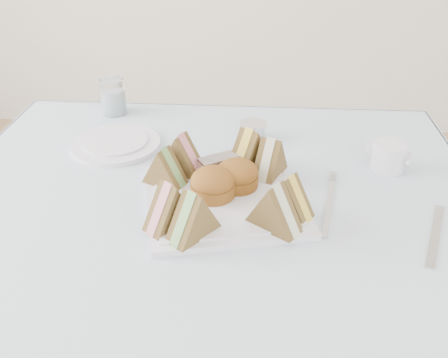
{
  "coord_description": "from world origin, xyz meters",
  "views": [
    {
      "loc": [
        0.08,
        -0.7,
        1.25
      ],
      "look_at": [
        0.03,
        0.05,
        0.8
      ],
      "focal_mm": 40.0,
      "sensor_mm": 36.0,
      "label": 1
    }
  ],
  "objects": [
    {
      "name": "scone_right",
      "position": [
        0.05,
        0.09,
        0.78
      ],
      "size": [
        0.11,
        0.11,
        0.05
      ],
      "primitive_type": "cylinder",
      "rotation": [
        0.0,
        0.0,
        0.46
      ],
      "color": "#9E5D23",
      "rests_on": "serving_plate"
    },
    {
      "name": "sandwich_br_b",
      "position": [
        0.07,
        0.17,
        0.8
      ],
      "size": [
        0.09,
        0.1,
        0.08
      ],
      "primitive_type": null,
      "rotation": [
        0.0,
        0.0,
        -2.2
      ],
      "color": "brown",
      "rests_on": "serving_plate"
    },
    {
      "name": "side_plate",
      "position": [
        -0.23,
        0.26,
        0.75
      ],
      "size": [
        0.26,
        0.26,
        0.01
      ],
      "primitive_type": "cylinder",
      "rotation": [
        0.0,
        0.0,
        -0.4
      ],
      "color": "silver",
      "rests_on": "tablecloth"
    },
    {
      "name": "sandwich_bl_b",
      "position": [
        -0.06,
        0.14,
        0.8
      ],
      "size": [
        0.1,
        0.08,
        0.08
      ],
      "primitive_type": null,
      "rotation": [
        0.0,
        0.0,
        2.74
      ],
      "color": "brown",
      "rests_on": "serving_plate"
    },
    {
      "name": "pastry_slice",
      "position": [
        0.01,
        0.14,
        0.78
      ],
      "size": [
        0.08,
        0.07,
        0.04
      ],
      "primitive_type": "cube",
      "rotation": [
        0.0,
        0.0,
        0.56
      ],
      "color": "tan",
      "rests_on": "serving_plate"
    },
    {
      "name": "tea_strainer",
      "position": [
        0.07,
        0.32,
        0.76
      ],
      "size": [
        0.08,
        0.08,
        0.03
      ],
      "primitive_type": "cylinder",
      "rotation": [
        0.0,
        0.0,
        0.34
      ],
      "color": "silver",
      "rests_on": "tablecloth"
    },
    {
      "name": "sandwich_fr_a",
      "position": [
        0.14,
        0.01,
        0.8
      ],
      "size": [
        0.09,
        0.08,
        0.07
      ],
      "primitive_type": null,
      "rotation": [
        0.0,
        0.0,
        -0.58
      ],
      "color": "brown",
      "rests_on": "serving_plate"
    },
    {
      "name": "tablecloth",
      "position": [
        0.0,
        0.0,
        0.74
      ],
      "size": [
        1.02,
        1.02,
        0.01
      ],
      "primitive_type": "cube",
      "color": "silver",
      "rests_on": "table"
    },
    {
      "name": "sandwich_fl_a",
      "position": [
        -0.06,
        -0.03,
        0.8
      ],
      "size": [
        0.09,
        0.1,
        0.08
      ],
      "primitive_type": null,
      "rotation": [
        0.0,
        0.0,
        0.87
      ],
      "color": "brown",
      "rests_on": "serving_plate"
    },
    {
      "name": "water_glass",
      "position": [
        -0.28,
        0.44,
        0.79
      ],
      "size": [
        0.07,
        0.07,
        0.09
      ],
      "primitive_type": "cylinder",
      "rotation": [
        0.0,
        0.0,
        0.09
      ],
      "color": "white",
      "rests_on": "tablecloth"
    },
    {
      "name": "creamer_jug",
      "position": [
        0.35,
        0.2,
        0.77
      ],
      "size": [
        0.08,
        0.08,
        0.06
      ],
      "primitive_type": "cylinder",
      "rotation": [
        0.0,
        0.0,
        -0.35
      ],
      "color": "silver",
      "rests_on": "tablecloth"
    },
    {
      "name": "sandwich_fr_b",
      "position": [
        0.12,
        -0.03,
        0.8
      ],
      "size": [
        0.1,
        0.09,
        0.08
      ],
      "primitive_type": null,
      "rotation": [
        0.0,
        0.0,
        -0.62
      ],
      "color": "brown",
      "rests_on": "serving_plate"
    },
    {
      "name": "sandwich_bl_a",
      "position": [
        -0.09,
        0.1,
        0.8
      ],
      "size": [
        0.09,
        0.07,
        0.07
      ],
      "primitive_type": null,
      "rotation": [
        0.0,
        0.0,
        2.71
      ],
      "color": "brown",
      "rests_on": "serving_plate"
    },
    {
      "name": "scone_left",
      "position": [
        0.01,
        0.05,
        0.79
      ],
      "size": [
        0.1,
        0.1,
        0.05
      ],
      "primitive_type": "cylinder",
      "rotation": [
        0.0,
        0.0,
        0.28
      ],
      "color": "#9E5D23",
      "rests_on": "serving_plate"
    },
    {
      "name": "knife",
      "position": [
        0.38,
        -0.02,
        0.75
      ],
      "size": [
        0.08,
        0.18,
        0.0
      ],
      "primitive_type": "cube",
      "rotation": [
        0.0,
        0.0,
        -0.37
      ],
      "color": "silver",
      "rests_on": "tablecloth"
    },
    {
      "name": "serving_plate",
      "position": [
        0.03,
        0.05,
        0.75
      ],
      "size": [
        0.33,
        0.33,
        0.01
      ],
      "primitive_type": "cube",
      "rotation": [
        0.0,
        0.0,
        0.24
      ],
      "color": "silver",
      "rests_on": "tablecloth"
    },
    {
      "name": "fork",
      "position": [
        0.22,
        0.05,
        0.75
      ],
      "size": [
        0.04,
        0.18,
        0.0
      ],
      "primitive_type": "cube",
      "rotation": [
        0.0,
        0.0,
        -0.18
      ],
      "color": "silver",
      "rests_on": "tablecloth"
    },
    {
      "name": "sandwich_fl_b",
      "position": [
        -0.01,
        -0.06,
        0.8
      ],
      "size": [
        0.09,
        0.1,
        0.08
      ],
      "primitive_type": null,
      "rotation": [
        0.0,
        0.0,
        0.89
      ],
      "color": "brown",
      "rests_on": "serving_plate"
    },
    {
      "name": "sandwich_br_a",
      "position": [
        0.11,
        0.14,
        0.8
      ],
      "size": [
        0.07,
        0.1,
        0.08
      ],
      "primitive_type": null,
      "rotation": [
        0.0,
        0.0,
        -1.97
      ],
      "color": "brown",
      "rests_on": "serving_plate"
    }
  ]
}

